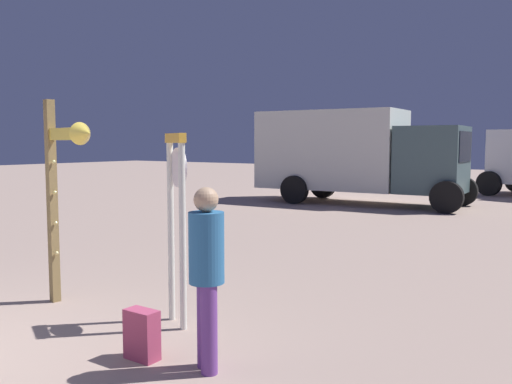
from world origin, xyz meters
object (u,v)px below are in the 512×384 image
(arrow_sign, at_px, (64,173))
(box_truck_near, at_px, (353,153))
(backpack, at_px, (142,335))
(person_near_clock, at_px, (207,269))
(standing_clock, at_px, (177,208))

(arrow_sign, distance_m, box_truck_near, 12.35)
(backpack, distance_m, box_truck_near, 13.43)
(arrow_sign, relative_size, backpack, 5.42)
(person_near_clock, bearing_deg, backpack, -167.02)
(backpack, height_order, box_truck_near, box_truck_near)
(arrow_sign, distance_m, backpack, 2.41)
(standing_clock, relative_size, backpack, 4.50)
(arrow_sign, relative_size, box_truck_near, 0.36)
(standing_clock, bearing_deg, backpack, -66.15)
(standing_clock, xyz_separation_m, box_truck_near, (-3.48, 11.90, 0.36))
(person_near_clock, bearing_deg, arrow_sign, 169.91)
(arrow_sign, height_order, box_truck_near, box_truck_near)
(standing_clock, xyz_separation_m, backpack, (0.39, -0.89, -1.03))
(arrow_sign, relative_size, person_near_clock, 1.56)
(standing_clock, relative_size, person_near_clock, 1.30)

